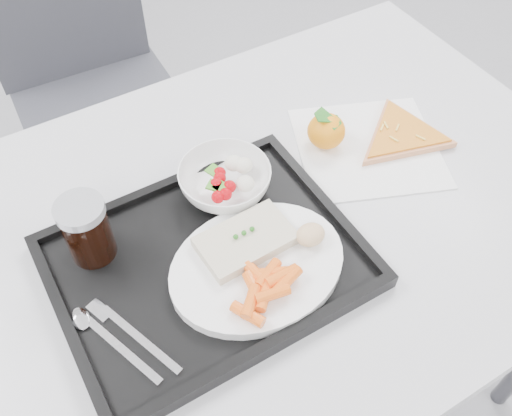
% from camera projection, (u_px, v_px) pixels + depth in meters
% --- Properties ---
extents(table, '(1.20, 0.80, 0.75)m').
position_uv_depth(table, '(258.00, 240.00, 0.99)').
color(table, silver).
rests_on(table, ground).
extents(chair, '(0.44, 0.44, 0.93)m').
position_uv_depth(chair, '(87.00, 71.00, 1.52)').
color(chair, '#34353B').
rests_on(chair, ground).
extents(tray, '(0.45, 0.35, 0.03)m').
position_uv_depth(tray, '(207.00, 263.00, 0.87)').
color(tray, black).
rests_on(tray, table).
extents(dinner_plate, '(0.27, 0.27, 0.02)m').
position_uv_depth(dinner_plate, '(257.00, 266.00, 0.84)').
color(dinner_plate, white).
rests_on(dinner_plate, tray).
extents(fish_fillet, '(0.14, 0.09, 0.03)m').
position_uv_depth(fish_fillet, '(246.00, 240.00, 0.85)').
color(fish_fillet, beige).
rests_on(fish_fillet, dinner_plate).
extents(bread_roll, '(0.05, 0.04, 0.03)m').
position_uv_depth(bread_roll, '(310.00, 235.00, 0.85)').
color(bread_roll, '#E0AB7C').
rests_on(bread_roll, dinner_plate).
extents(salad_bowl, '(0.15, 0.15, 0.05)m').
position_uv_depth(salad_bowl, '(225.00, 180.00, 0.93)').
color(salad_bowl, white).
rests_on(salad_bowl, tray).
extents(cola_glass, '(0.07, 0.07, 0.11)m').
position_uv_depth(cola_glass, '(87.00, 229.00, 0.83)').
color(cola_glass, black).
rests_on(cola_glass, tray).
extents(cutlery, '(0.11, 0.17, 0.01)m').
position_uv_depth(cutlery, '(111.00, 332.00, 0.78)').
color(cutlery, silver).
rests_on(cutlery, tray).
extents(napkin, '(0.32, 0.32, 0.00)m').
position_uv_depth(napkin, '(368.00, 147.00, 1.03)').
color(napkin, white).
rests_on(napkin, table).
extents(tangerine, '(0.07, 0.07, 0.07)m').
position_uv_depth(tangerine, '(326.00, 131.00, 1.01)').
color(tangerine, '#FF9F00').
rests_on(tangerine, napkin).
extents(pizza_slice, '(0.26, 0.26, 0.02)m').
position_uv_depth(pizza_slice, '(402.00, 135.00, 1.04)').
color(pizza_slice, tan).
rests_on(pizza_slice, napkin).
extents(carrot_pile, '(0.12, 0.10, 0.02)m').
position_uv_depth(carrot_pile, '(266.00, 287.00, 0.80)').
color(carrot_pile, orange).
rests_on(carrot_pile, dinner_plate).
extents(salad_contents, '(0.10, 0.08, 0.02)m').
position_uv_depth(salad_contents, '(232.00, 177.00, 0.92)').
color(salad_contents, '#AC040B').
rests_on(salad_contents, salad_bowl).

